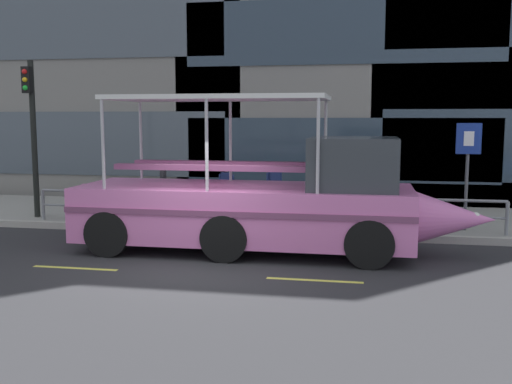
% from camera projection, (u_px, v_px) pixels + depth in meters
% --- Properties ---
extents(ground_plane, '(120.00, 120.00, 0.00)m').
position_uv_depth(ground_plane, '(201.00, 265.00, 12.02)').
color(ground_plane, '#2B2B2D').
extents(sidewalk, '(32.00, 4.80, 0.18)m').
position_uv_depth(sidewalk, '(253.00, 216.00, 17.46)').
color(sidewalk, '#99968E').
rests_on(sidewalk, ground_plane).
extents(curb_edge, '(32.00, 0.18, 0.18)m').
position_uv_depth(curb_edge, '(234.00, 232.00, 15.04)').
color(curb_edge, '#B2ADA3').
rests_on(curb_edge, ground_plane).
extents(lane_centreline, '(25.80, 0.12, 0.01)m').
position_uv_depth(lane_centreline, '(190.00, 274.00, 11.31)').
color(lane_centreline, '#DBD64C').
rests_on(lane_centreline, ground_plane).
extents(curb_guardrail, '(12.28, 0.09, 0.86)m').
position_uv_depth(curb_guardrail, '(258.00, 205.00, 15.18)').
color(curb_guardrail, gray).
rests_on(curb_guardrail, sidewalk).
extents(traffic_light_pole, '(0.24, 0.46, 4.40)m').
position_uv_depth(traffic_light_pole, '(32.00, 124.00, 16.39)').
color(traffic_light_pole, black).
rests_on(traffic_light_pole, sidewalk).
extents(parking_sign, '(0.60, 0.12, 2.69)m').
position_uv_depth(parking_sign, '(468.00, 158.00, 14.53)').
color(parking_sign, '#4C4F54').
rests_on(parking_sign, sidewalk).
extents(leaned_bicycle, '(1.74, 0.46, 0.96)m').
position_uv_depth(leaned_bicycle, '(95.00, 204.00, 16.61)').
color(leaned_bicycle, black).
rests_on(leaned_bicycle, sidewalk).
extents(duck_tour_boat, '(9.28, 2.53, 3.48)m').
position_uv_depth(duck_tour_boat, '(268.00, 203.00, 13.09)').
color(duck_tour_boat, pink).
rests_on(duck_tour_boat, ground_plane).
extents(pedestrian_near_bow, '(0.30, 0.40, 1.58)m').
position_uv_depth(pedestrian_near_bow, '(386.00, 189.00, 15.42)').
color(pedestrian_near_bow, '#47423D').
rests_on(pedestrian_near_bow, sidewalk).
extents(pedestrian_mid_left, '(0.40, 0.30, 1.59)m').
position_uv_depth(pedestrian_mid_left, '(274.00, 185.00, 16.38)').
color(pedestrian_mid_left, black).
rests_on(pedestrian_mid_left, sidewalk).
extents(pedestrian_mid_right, '(0.45, 0.21, 1.54)m').
position_uv_depth(pedestrian_mid_right, '(227.00, 186.00, 16.31)').
color(pedestrian_mid_right, '#47423D').
rests_on(pedestrian_mid_right, sidewalk).
extents(pedestrian_near_stern, '(0.23, 0.43, 1.54)m').
position_uv_depth(pedestrian_near_stern, '(163.00, 183.00, 17.00)').
color(pedestrian_near_stern, '#47423D').
rests_on(pedestrian_near_stern, sidewalk).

